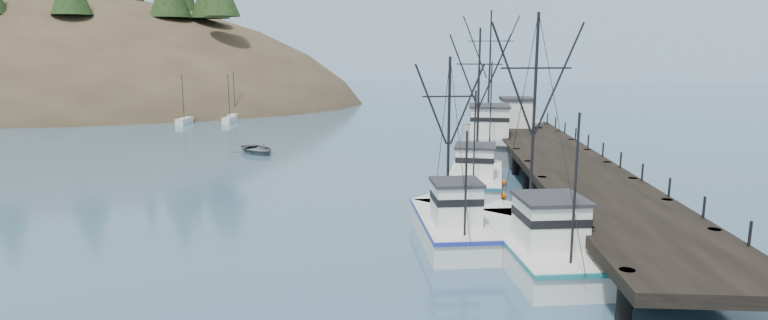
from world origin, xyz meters
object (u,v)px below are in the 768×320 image
pier (567,166)px  trawler_near (536,242)px  pier_shed (516,112)px  pickup_truck (517,120)px  trawler_far (476,177)px  motorboat (257,153)px  trawler_mid (450,224)px  work_vessel (488,140)px

pier → trawler_near: 14.28m
pier_shed → pickup_truck: pier_shed is taller
pier_shed → pickup_truck: 0.76m
trawler_far → motorboat: trawler_far is taller
pier → pier_shed: 18.10m
trawler_near → trawler_mid: bearing=145.8°
trawler_near → pier: bearing=71.8°
trawler_mid → pickup_truck: bearing=75.3°
pier → pickup_truck: 18.04m
trawler_mid → trawler_far: size_ratio=0.85×
trawler_mid → pier_shed: (7.49, 28.99, 2.60)m
trawler_mid → motorboat: trawler_mid is taller
trawler_near → pier_shed: size_ratio=3.55×
trawler_far → pier_shed: size_ratio=3.47×
trawler_near → trawler_mid: 4.55m
trawler_near → trawler_mid: (-3.77, 2.56, -0.00)m
trawler_mid → trawler_near: bearing=-34.2°
trawler_mid → pier_shed: 30.05m
pier → trawler_mid: bearing=-126.8°
pickup_truck → motorboat: size_ratio=1.00×
pier → pickup_truck: bearing=92.0°
pier → pickup_truck: (-0.62, 18.00, 0.97)m
pier_shed → pier: bearing=-87.6°
trawler_near → work_vessel: 27.87m
trawler_near → pier_shed: 31.87m
trawler_mid → pier: bearing=53.2°
work_vessel → motorboat: (-21.01, -1.28, -1.23)m
work_vessel → pier: bearing=-75.3°
pier → pier_shed: (-0.74, 18.00, 1.73)m
pier_shed → trawler_mid: bearing=-104.5°
work_vessel → trawler_near: bearing=-91.4°
pier → pickup_truck: pickup_truck is taller
motorboat → trawler_far: bearing=-73.8°
trawler_near → motorboat: bearing=127.4°
trawler_far → pickup_truck: bearing=73.2°
trawler_mid → pier_shed: bearing=75.5°
trawler_near → pier_shed: trawler_near is taller
pickup_truck → trawler_near: bearing=-170.7°
pier → work_vessel: bearing=104.7°
work_vessel → trawler_mid: bearing=-100.0°
trawler_mid → work_vessel: (4.47, 25.30, 0.41)m
motorboat → pier: bearing=-66.6°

